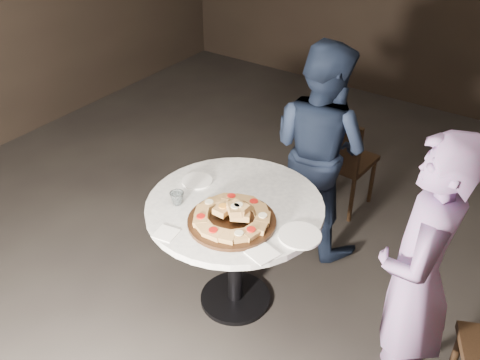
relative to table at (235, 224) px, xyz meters
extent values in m
plane|color=black|center=(0.10, -0.10, -0.60)|extent=(7.00, 7.00, 0.00)
cylinder|color=black|center=(0.00, 0.00, -0.59)|extent=(0.50, 0.50, 0.03)
cylinder|color=black|center=(0.00, 0.00, -0.23)|extent=(0.10, 0.10, 0.68)
cylinder|color=silver|center=(0.00, 0.00, 0.12)|extent=(1.14, 1.14, 0.04)
cylinder|color=black|center=(0.08, -0.15, 0.15)|extent=(0.55, 0.55, 0.02)
cube|color=#A57740|center=(0.24, -0.20, 0.18)|extent=(0.09, 0.11, 0.04)
cylinder|color=red|center=(0.24, -0.20, 0.20)|extent=(0.05, 0.05, 0.01)
cube|color=#A57740|center=(0.24, -0.13, 0.18)|extent=(0.10, 0.12, 0.04)
cube|color=#A57740|center=(0.22, -0.07, 0.18)|extent=(0.11, 0.12, 0.04)
cylinder|color=beige|center=(0.22, -0.07, 0.20)|extent=(0.06, 0.06, 0.01)
cube|color=#A57740|center=(0.18, -0.02, 0.18)|extent=(0.12, 0.12, 0.04)
cube|color=#A57740|center=(0.12, 0.01, 0.18)|extent=(0.12, 0.10, 0.04)
cylinder|color=red|center=(0.12, 0.01, 0.20)|extent=(0.06, 0.06, 0.01)
cube|color=#A57740|center=(0.05, 0.01, 0.18)|extent=(0.12, 0.10, 0.04)
cube|color=#A57740|center=(-0.01, -0.02, 0.18)|extent=(0.12, 0.11, 0.04)
cylinder|color=red|center=(-0.01, -0.02, 0.20)|extent=(0.06, 0.06, 0.01)
cube|color=#A57740|center=(-0.05, -0.07, 0.18)|extent=(0.11, 0.12, 0.04)
cube|color=#A57740|center=(-0.08, -0.13, 0.18)|extent=(0.08, 0.10, 0.04)
cylinder|color=beige|center=(-0.08, -0.13, 0.20)|extent=(0.05, 0.05, 0.01)
cube|color=#A57740|center=(-0.07, -0.20, 0.18)|extent=(0.11, 0.12, 0.04)
cube|color=#A57740|center=(-0.03, -0.25, 0.18)|extent=(0.12, 0.12, 0.04)
cylinder|color=red|center=(-0.03, -0.25, 0.20)|extent=(0.06, 0.06, 0.01)
cube|color=#A57740|center=(0.02, -0.29, 0.18)|extent=(0.12, 0.11, 0.04)
cube|color=#A57740|center=(0.08, -0.31, 0.18)|extent=(0.10, 0.08, 0.04)
cylinder|color=red|center=(0.08, -0.31, 0.20)|extent=(0.05, 0.05, 0.01)
cube|color=#A57740|center=(0.15, -0.29, 0.18)|extent=(0.12, 0.10, 0.04)
cube|color=#A57740|center=(0.20, -0.25, 0.18)|extent=(0.12, 0.12, 0.04)
cylinder|color=beige|center=(0.20, -0.25, 0.20)|extent=(0.06, 0.06, 0.01)
cube|color=#A57740|center=(0.14, -0.14, 0.21)|extent=(0.12, 0.11, 0.04)
cylinder|color=#2D6B1E|center=(0.14, -0.14, 0.23)|extent=(0.06, 0.06, 0.01)
cube|color=#A57740|center=(0.08, -0.09, 0.21)|extent=(0.11, 0.09, 0.04)
cylinder|color=beige|center=(0.08, -0.09, 0.23)|extent=(0.05, 0.05, 0.01)
cube|color=#A57740|center=(0.03, -0.15, 0.21)|extent=(0.08, 0.10, 0.04)
cylinder|color=orange|center=(0.03, -0.15, 0.23)|extent=(0.05, 0.05, 0.01)
cube|color=#A57740|center=(0.12, -0.13, 0.24)|extent=(0.10, 0.08, 0.04)
cylinder|color=beige|center=(0.12, -0.13, 0.26)|extent=(0.05, 0.05, 0.01)
cube|color=#A57740|center=(0.11, -0.15, 0.24)|extent=(0.12, 0.12, 0.04)
cylinder|color=beige|center=(0.11, -0.15, 0.26)|extent=(0.06, 0.06, 0.01)
cylinder|color=white|center=(-0.31, 0.05, 0.14)|extent=(0.22, 0.22, 0.01)
cylinder|color=white|center=(0.43, -0.04, 0.14)|extent=(0.27, 0.27, 0.01)
imported|color=silver|center=(-0.26, -0.18, 0.17)|extent=(0.09, 0.09, 0.07)
cube|color=white|center=(-0.14, -0.41, 0.14)|extent=(0.13, 0.13, 0.01)
cube|color=white|center=(0.35, -0.26, 0.14)|extent=(0.16, 0.16, 0.01)
cube|color=black|center=(0.09, 1.31, -0.20)|extent=(0.40, 0.40, 0.04)
cube|color=black|center=(0.08, 1.12, -0.01)|extent=(0.37, 0.06, 0.40)
cylinder|color=black|center=(0.26, 1.46, -0.40)|extent=(0.03, 0.03, 0.40)
cylinder|color=black|center=(-0.06, 1.48, -0.40)|extent=(0.03, 0.03, 0.40)
cylinder|color=black|center=(0.24, 1.14, -0.40)|extent=(0.03, 0.03, 0.40)
cylinder|color=black|center=(-0.08, 1.16, -0.40)|extent=(0.03, 0.03, 0.40)
imported|color=#141D31|center=(0.09, 0.83, 0.12)|extent=(0.81, 0.69, 1.45)
imported|color=slate|center=(1.02, -0.02, 0.15)|extent=(0.45, 0.60, 1.51)
camera|label=1|loc=(1.38, -1.93, 1.87)|focal=40.00mm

